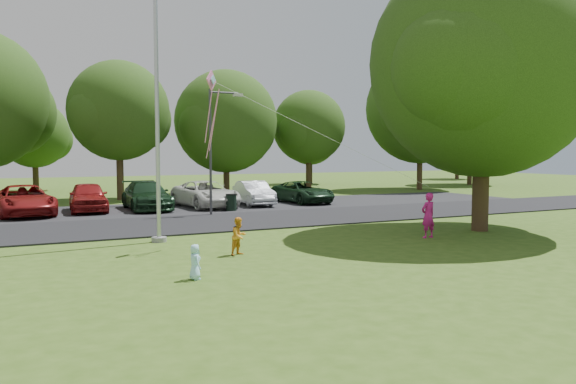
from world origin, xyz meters
name	(u,v)px	position (x,y,z in m)	size (l,w,h in m)	color
ground	(325,258)	(0.00, 0.00, 0.00)	(120.00, 120.00, 0.00)	#335315
park_road	(218,222)	(0.00, 9.00, 0.03)	(60.00, 6.00, 0.06)	black
parking_strip	(177,209)	(0.00, 15.50, 0.03)	(42.00, 7.00, 0.06)	black
flagpole	(157,117)	(-3.50, 5.00, 4.17)	(0.50, 0.50, 10.00)	#B7BABF
street_lamp	(215,140)	(0.84, 11.69, 3.58)	(1.68, 0.23, 5.96)	#3F3F44
trash_can	(231,203)	(2.10, 12.93, 0.46)	(0.57, 0.57, 0.90)	black
big_tree	(483,69)	(8.03, 2.11, 6.10)	(9.20, 8.52, 10.56)	#332316
tree_row	(164,112)	(1.59, 24.23, 5.71)	(64.35, 11.94, 10.88)	#332316
horizon_trees	(164,137)	(4.06, 33.88, 4.30)	(77.46, 7.20, 7.02)	#332316
parked_cars	(166,195)	(-0.63, 15.34, 0.76)	(17.39, 5.36, 1.47)	maroon
woman	(428,215)	(5.13, 1.66, 0.79)	(0.58, 0.38, 1.58)	#C71A7B
child_yellow	(239,236)	(-2.00, 1.55, 0.55)	(0.54, 0.42, 1.11)	orange
child_blue	(195,262)	(-4.11, -0.96, 0.42)	(0.41, 0.27, 0.84)	#A6E9FF
kite	(218,97)	(-2.00, 3.25, 4.73)	(7.57, 1.92, 3.75)	pink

